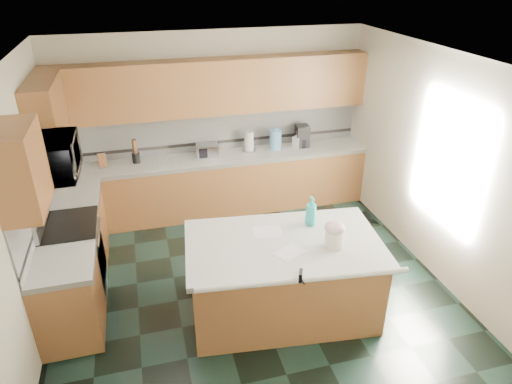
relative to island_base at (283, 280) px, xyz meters
name	(u,v)px	position (x,y,z in m)	size (l,w,h in m)	color
floor	(252,288)	(-0.24, 0.46, -0.43)	(4.60, 4.60, 0.00)	black
ceiling	(250,62)	(-0.24, 0.46, 2.27)	(4.60, 4.60, 0.00)	white
wall_back	(213,122)	(-0.24, 2.78, 0.92)	(4.60, 0.04, 2.70)	beige
wall_front	(341,346)	(-0.24, -1.86, 0.92)	(4.60, 0.04, 2.70)	beige
wall_left	(19,217)	(-2.56, 0.46, 0.92)	(0.04, 4.60, 2.70)	beige
wall_right	(438,166)	(2.08, 0.46, 0.92)	(0.04, 4.60, 2.70)	beige
back_base_cab	(219,186)	(-0.24, 2.46, 0.00)	(4.60, 0.60, 0.86)	#593318
back_countertop	(218,158)	(-0.24, 2.46, 0.46)	(4.60, 0.64, 0.06)	silver
back_upper_cab	(213,87)	(-0.24, 2.60, 1.51)	(4.60, 0.33, 0.78)	#593318
back_backsplash	(214,130)	(-0.24, 2.75, 0.81)	(4.60, 0.02, 0.63)	silver
back_accent_band	(214,142)	(-0.24, 2.75, 0.61)	(4.60, 0.01, 0.05)	black
left_base_cab_rear	(80,226)	(-2.24, 1.75, 0.00)	(0.60, 0.82, 0.86)	#593318
left_counter_rear	(74,195)	(-2.24, 1.75, 0.46)	(0.64, 0.82, 0.06)	silver
left_base_cab_front	(69,302)	(-2.24, 0.22, 0.00)	(0.60, 0.72, 0.86)	#593318
left_counter_front	(61,265)	(-2.24, 0.22, 0.46)	(0.64, 0.72, 0.06)	silver
left_backsplash	(34,201)	(-2.52, 1.01, 0.81)	(0.02, 2.30, 0.63)	silver
left_accent_band	(38,217)	(-2.52, 1.01, 0.61)	(0.01, 2.30, 0.05)	black
left_upper_cab_rear	(46,113)	(-2.37, 1.89, 1.51)	(0.33, 1.09, 0.78)	#593318
left_upper_cab_front	(20,170)	(-2.37, 0.22, 1.51)	(0.33, 0.72, 0.78)	#593318
range_body	(75,260)	(-2.24, 0.96, 0.01)	(0.60, 0.76, 0.88)	#B7B7BC
range_oven_door	(101,259)	(-1.95, 0.96, -0.03)	(0.02, 0.68, 0.55)	black
range_cooktop	(68,226)	(-2.24, 0.96, 0.47)	(0.62, 0.78, 0.04)	black
range_handle	(99,231)	(-1.92, 0.96, 0.35)	(0.02, 0.02, 0.66)	#B7B7BC
range_backguard	(40,220)	(-2.50, 0.96, 0.59)	(0.06, 0.76, 0.18)	#B7B7BC
microwave	(52,158)	(-2.24, 0.96, 1.30)	(0.73, 0.50, 0.41)	#B7B7BC
island_base	(283,280)	(0.00, 0.00, 0.00)	(1.96, 1.12, 0.86)	#593318
island_top	(284,245)	(0.00, 0.00, 0.46)	(2.06, 1.22, 0.06)	silver
island_bullnose	(304,280)	(0.00, -0.61, 0.46)	(0.06, 0.06, 2.06)	silver
treat_jar	(334,238)	(0.47, -0.21, 0.59)	(0.19, 0.19, 0.20)	white
treat_jar_lid	(335,228)	(0.47, -0.21, 0.72)	(0.21, 0.21, 0.13)	beige
treat_jar_knob	(335,224)	(0.47, -0.21, 0.76)	(0.02, 0.02, 0.07)	tan
treat_jar_knob_end_l	(332,224)	(0.43, -0.21, 0.76)	(0.04, 0.04, 0.04)	tan
treat_jar_knob_end_r	(338,223)	(0.50, -0.21, 0.76)	(0.04, 0.04, 0.04)	tan
soap_bottle_island	(311,211)	(0.40, 0.27, 0.66)	(0.13, 0.13, 0.34)	teal
paper_sheet_a	(290,253)	(0.00, -0.20, 0.49)	(0.29, 0.22, 0.00)	white
paper_sheet_b	(268,232)	(-0.11, 0.24, 0.49)	(0.32, 0.24, 0.00)	white
clamp_body	(301,276)	(-0.03, -0.59, 0.50)	(0.03, 0.11, 0.10)	black
clamp_handle	(303,282)	(-0.03, -0.65, 0.48)	(0.02, 0.02, 0.07)	black
knife_block	(102,160)	(-1.89, 2.51, 0.59)	(0.11, 0.09, 0.20)	#472814
utensil_crock	(136,158)	(-1.42, 2.54, 0.56)	(0.11, 0.11, 0.14)	black
utensil_bundle	(135,147)	(-1.42, 2.54, 0.74)	(0.07, 0.07, 0.21)	#472814
toaster_oven	(207,150)	(-0.38, 2.51, 0.58)	(0.32, 0.22, 0.19)	#B7B7BC
toaster_oven_door	(209,153)	(-0.38, 2.41, 0.58)	(0.28, 0.01, 0.15)	black
paper_towel	(249,141)	(0.27, 2.56, 0.64)	(0.14, 0.14, 0.31)	white
paper_towel_base	(249,150)	(0.27, 2.56, 0.50)	(0.21, 0.21, 0.01)	#B7B7BC
water_jug	(275,140)	(0.68, 2.52, 0.64)	(0.18, 0.18, 0.30)	#5A91BB
water_jug_neck	(276,129)	(0.68, 2.52, 0.82)	(0.09, 0.09, 0.04)	#5A91BB
coffee_maker	(302,136)	(1.13, 2.54, 0.66)	(0.20, 0.22, 0.34)	black
coffee_carafe	(303,143)	(1.13, 2.50, 0.56)	(0.14, 0.14, 0.14)	black
soap_bottle_back	(297,139)	(1.03, 2.51, 0.62)	(0.11, 0.12, 0.26)	white
soap_back_cap	(297,131)	(1.03, 2.51, 0.76)	(0.02, 0.02, 0.03)	red
window_light_proxy	(449,162)	(2.05, 0.26, 1.07)	(0.02, 1.40, 1.10)	white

